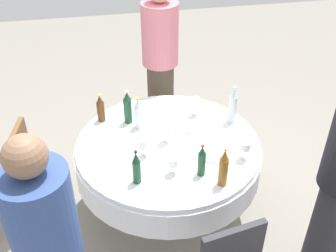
# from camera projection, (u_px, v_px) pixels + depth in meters

# --- Properties ---
(ground_plane) EXTENTS (10.00, 10.00, 0.00)m
(ground_plane) POSITION_uv_depth(u_px,v_px,m) (168.00, 210.00, 3.53)
(ground_plane) COLOR gray
(dining_table) EXTENTS (1.44, 1.44, 0.74)m
(dining_table) POSITION_uv_depth(u_px,v_px,m) (168.00, 157.00, 3.19)
(dining_table) COLOR white
(dining_table) RESTS_ON ground_plane
(bottle_amber_front) EXTENTS (0.06, 0.06, 0.30)m
(bottle_amber_front) POSITION_uv_depth(u_px,v_px,m) (224.00, 168.00, 2.65)
(bottle_amber_front) COLOR #8C5619
(bottle_amber_front) RESTS_ON dining_table
(bottle_dark_green_left) EXTENTS (0.07, 0.07, 0.29)m
(bottle_dark_green_left) POSITION_uv_depth(u_px,v_px,m) (128.00, 108.00, 3.25)
(bottle_dark_green_left) COLOR #194728
(bottle_dark_green_left) RESTS_ON dining_table
(bottle_brown_right) EXTENTS (0.06, 0.06, 0.25)m
(bottle_brown_right) POSITION_uv_depth(u_px,v_px,m) (101.00, 109.00, 3.28)
(bottle_brown_right) COLOR #593314
(bottle_brown_right) RESTS_ON dining_table
(bottle_dark_green_rear) EXTENTS (0.06, 0.06, 0.25)m
(bottle_dark_green_rear) POSITION_uv_depth(u_px,v_px,m) (202.00, 161.00, 2.74)
(bottle_dark_green_rear) COLOR #194728
(bottle_dark_green_rear) RESTS_ON dining_table
(bottle_clear_west) EXTENTS (0.07, 0.07, 0.27)m
(bottle_clear_west) POSITION_uv_depth(u_px,v_px,m) (138.00, 114.00, 3.20)
(bottle_clear_west) COLOR silver
(bottle_clear_west) RESTS_ON dining_table
(bottle_clear_mid) EXTENTS (0.06, 0.06, 0.32)m
(bottle_clear_mid) POSITION_uv_depth(u_px,v_px,m) (233.00, 105.00, 3.25)
(bottle_clear_mid) COLOR silver
(bottle_clear_mid) RESTS_ON dining_table
(bottle_dark_green_east) EXTENTS (0.06, 0.06, 0.26)m
(bottle_dark_green_east) POSITION_uv_depth(u_px,v_px,m) (137.00, 168.00, 2.67)
(bottle_dark_green_east) COLOR #194728
(bottle_dark_green_east) RESTS_ON dining_table
(wine_glass_rear) EXTENTS (0.07, 0.07, 0.16)m
(wine_glass_rear) POSITION_uv_depth(u_px,v_px,m) (166.00, 129.00, 3.04)
(wine_glass_rear) COLOR white
(wine_glass_rear) RESTS_ON dining_table
(wine_glass_west) EXTENTS (0.07, 0.07, 0.16)m
(wine_glass_west) POSITION_uv_depth(u_px,v_px,m) (196.00, 102.00, 3.35)
(wine_glass_west) COLOR white
(wine_glass_west) RESTS_ON dining_table
(wine_glass_mid) EXTENTS (0.07, 0.07, 0.13)m
(wine_glass_mid) POSITION_uv_depth(u_px,v_px,m) (173.00, 163.00, 2.76)
(wine_glass_mid) COLOR white
(wine_glass_mid) RESTS_ON dining_table
(wine_glass_east) EXTENTS (0.07, 0.07, 0.15)m
(wine_glass_east) POSITION_uv_depth(u_px,v_px,m) (144.00, 144.00, 2.91)
(wine_glass_east) COLOR white
(wine_glass_east) RESTS_ON dining_table
(wine_glass_south) EXTENTS (0.07, 0.07, 0.15)m
(wine_glass_south) POSITION_uv_depth(u_px,v_px,m) (245.00, 147.00, 2.88)
(wine_glass_south) COLOR white
(wine_glass_south) RESTS_ON dining_table
(plate_south) EXTENTS (0.22, 0.22, 0.02)m
(plate_south) POSITION_uv_depth(u_px,v_px,m) (174.00, 109.00, 3.48)
(plate_south) COLOR white
(plate_south) RESTS_ON dining_table
(plate_inner) EXTENTS (0.25, 0.25, 0.02)m
(plate_inner) POSITION_uv_depth(u_px,v_px,m) (213.00, 152.00, 2.99)
(plate_inner) COLOR white
(plate_inner) RESTS_ON dining_table
(spoon_left) EXTENTS (0.04, 0.18, 0.00)m
(spoon_left) POSITION_uv_depth(u_px,v_px,m) (115.00, 158.00, 2.94)
(spoon_left) COLOR silver
(spoon_left) RESTS_ON dining_table
(spoon_right) EXTENTS (0.03, 0.18, 0.00)m
(spoon_right) POSITION_uv_depth(u_px,v_px,m) (159.00, 126.00, 3.28)
(spoon_right) COLOR silver
(spoon_right) RESTS_ON dining_table
(folded_napkin) EXTENTS (0.20, 0.20, 0.02)m
(folded_napkin) POSITION_uv_depth(u_px,v_px,m) (191.00, 127.00, 3.25)
(folded_napkin) COLOR white
(folded_napkin) RESTS_ON dining_table
(person_left) EXTENTS (0.34, 0.34, 1.71)m
(person_left) POSITION_uv_depth(u_px,v_px,m) (160.00, 64.00, 3.84)
(person_left) COLOR #4C3F33
(person_left) RESTS_ON ground_plane
(chair_mid) EXTENTS (0.46, 0.46, 0.87)m
(chair_mid) POSITION_uv_depth(u_px,v_px,m) (11.00, 168.00, 3.19)
(chair_mid) COLOR brown
(chair_mid) RESTS_ON ground_plane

